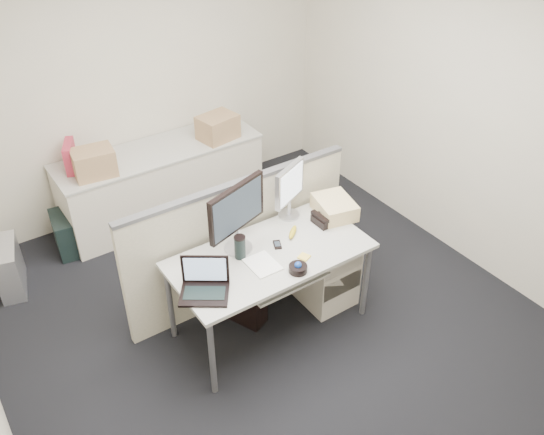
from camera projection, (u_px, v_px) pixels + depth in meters
floor at (270, 324)px, 4.68m from camera, size 4.00×4.50×0.01m
wall_back at (136, 79)px, 5.42m from camera, size 4.00×0.02×2.70m
wall_right at (467, 112)px, 4.82m from camera, size 0.02×4.50×2.70m
desk at (270, 260)px, 4.30m from camera, size 1.50×0.75×0.73m
keyboard_tray at (284, 278)px, 4.20m from camera, size 0.62×0.32×0.02m
drawer_pedestal at (322, 265)px, 4.78m from camera, size 0.40×0.55×0.65m
cubicle_partition at (239, 242)px, 4.66m from camera, size 2.00×0.06×1.10m
back_counter at (163, 183)px, 5.78m from camera, size 2.00×0.60×0.72m
monitor_main at (237, 219)px, 4.15m from camera, size 0.59×0.37×0.55m
monitor_small at (289, 192)px, 4.53m from camera, size 0.41×0.32×0.45m
laptop at (203, 282)px, 3.82m from camera, size 0.41×0.39×0.24m
trackball at (298, 269)px, 4.08m from camera, size 0.18×0.18×0.05m
desk_phone at (327, 219)px, 4.57m from camera, size 0.21×0.17×0.06m
paper_stack at (263, 264)px, 4.15m from camera, size 0.20×0.26×0.01m
sticky_pad at (304, 257)px, 4.22m from camera, size 0.10×0.10×0.01m
travel_mug at (240, 248)px, 4.18m from camera, size 0.09×0.09×0.17m
banana at (293, 232)px, 4.44m from camera, size 0.16×0.15×0.04m
cellphone at (277, 245)px, 4.33m from camera, size 0.09×0.12×0.01m
manila_folders at (334, 207)px, 4.64m from camera, size 0.35×0.41×0.13m
keyboard at (293, 276)px, 4.18m from camera, size 0.50×0.19×0.03m
pc_tower_desk at (241, 299)px, 4.63m from camera, size 0.31×0.44×0.38m
pc_tower_spare_dark at (64, 234)px, 5.36m from camera, size 0.21×0.42×0.38m
pc_tower_spare_silver at (9, 267)px, 4.92m from camera, size 0.29×0.50×0.44m
cardboard_box_left at (94, 164)px, 5.11m from camera, size 0.39×0.31×0.27m
cardboard_box_right at (218, 128)px, 5.69m from camera, size 0.41×0.34×0.26m
red_binder at (70, 157)px, 5.19m from camera, size 0.19×0.30×0.28m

